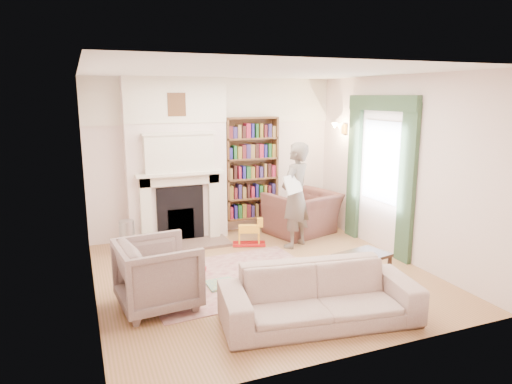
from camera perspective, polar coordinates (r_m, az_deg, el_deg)
name	(u,v)px	position (r m, az deg, el deg)	size (l,w,h in m)	color
floor	(262,274)	(6.60, 0.81, -10.23)	(4.50, 4.50, 0.00)	olive
ceiling	(263,72)	(6.12, 0.89, 14.82)	(4.50, 4.50, 0.00)	white
wall_back	(215,157)	(8.31, -5.11, 4.35)	(4.50, 4.50, 0.00)	silver
wall_front	(357,218)	(4.27, 12.51, -3.20)	(4.50, 4.50, 0.00)	silver
wall_left	(87,190)	(5.75, -20.33, 0.23)	(4.50, 4.50, 0.00)	silver
wall_right	(398,168)	(7.36, 17.28, 2.87)	(4.50, 4.50, 0.00)	silver
fireplace	(177,162)	(7.94, -9.90, 3.77)	(1.70, 0.58, 2.80)	silver
bookcase	(251,168)	(8.43, -0.59, 2.96)	(1.00, 0.24, 1.85)	brown
window	(381,161)	(7.65, 15.35, 3.70)	(0.02, 0.90, 1.30)	silver
curtain_left	(407,185)	(7.13, 18.37, 0.90)	(0.07, 0.32, 2.40)	#314A30
curtain_right	(354,170)	(8.24, 12.14, 2.66)	(0.07, 0.32, 2.40)	#314A30
pelmet	(382,103)	(7.56, 15.46, 10.68)	(0.09, 1.70, 0.24)	#314A30
wall_sconce	(335,129)	(8.40, 9.86, 7.74)	(0.20, 0.24, 0.24)	gold
rug	(232,278)	(6.47, -2.99, -10.67)	(2.40, 1.85, 0.01)	#C2A793
armchair_reading	(302,213)	(8.39, 5.81, -2.68)	(1.17, 1.02, 0.76)	#452524
armchair_left	(158,274)	(5.63, -12.15, -10.00)	(0.89, 0.91, 0.83)	gray
sofa	(320,295)	(5.24, 7.96, -12.69)	(2.18, 0.85, 0.64)	#C0B59F
man_reading	(295,195)	(7.56, 4.95, -0.41)	(0.64, 0.42, 1.76)	#63594F
newspaper	(293,184)	(7.27, 4.63, 0.98)	(0.43, 0.02, 0.30)	white
coffee_table	(361,270)	(6.30, 13.04, -9.49)	(0.70, 0.45, 0.45)	#362213
paraffin_heater	(127,237)	(7.60, -15.79, -5.48)	(0.24, 0.24, 0.55)	#9B9DA2
rocking_horse	(249,232)	(7.71, -0.88, -5.02)	(0.55, 0.22, 0.48)	yellow
board_game	(221,284)	(6.22, -4.37, -11.44)	(0.37, 0.37, 0.03)	gold
game_box_lid	(195,270)	(6.70, -7.64, -9.67)	(0.30, 0.20, 0.05)	red
comic_annuals	(295,282)	(6.33, 4.91, -11.09)	(0.69, 0.69, 0.02)	red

